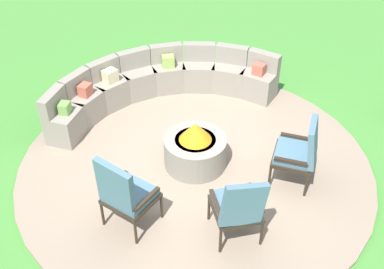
# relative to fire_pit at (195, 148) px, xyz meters

# --- Properties ---
(ground_plane) EXTENTS (24.00, 24.00, 0.00)m
(ground_plane) POSITION_rel_fire_pit_xyz_m (0.00, 0.00, -0.35)
(ground_plane) COLOR #478C38
(patio_circle) EXTENTS (5.19, 5.19, 0.06)m
(patio_circle) POSITION_rel_fire_pit_xyz_m (0.00, 0.00, -0.32)
(patio_circle) COLOR gray
(patio_circle) RESTS_ON ground_plane
(fire_pit) EXTENTS (0.91, 0.91, 0.74)m
(fire_pit) POSITION_rel_fire_pit_xyz_m (0.00, 0.00, 0.00)
(fire_pit) COLOR gray
(fire_pit) RESTS_ON patio_circle
(curved_stone_bench) EXTENTS (4.01, 1.61, 0.81)m
(curved_stone_bench) POSITION_rel_fire_pit_xyz_m (-0.22, 1.76, 0.04)
(curved_stone_bench) COLOR gray
(curved_stone_bench) RESTS_ON patio_circle
(lounge_chair_front_left) EXTENTS (0.80, 0.81, 1.14)m
(lounge_chair_front_left) POSITION_rel_fire_pit_xyz_m (-1.12, -0.96, 0.29)
(lounge_chair_front_left) COLOR #2D2319
(lounge_chair_front_left) RESTS_ON patio_circle
(lounge_chair_front_right) EXTENTS (0.57, 0.58, 1.05)m
(lounge_chair_front_right) POSITION_rel_fire_pit_xyz_m (0.16, -1.46, 0.25)
(lounge_chair_front_right) COLOR #2D2319
(lounge_chair_front_right) RESTS_ON patio_circle
(lounge_chair_back_left) EXTENTS (0.78, 0.81, 1.02)m
(lounge_chair_back_left) POSITION_rel_fire_pit_xyz_m (1.30, -0.67, 0.25)
(lounge_chair_back_left) COLOR #2D2319
(lounge_chair_back_left) RESTS_ON patio_circle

